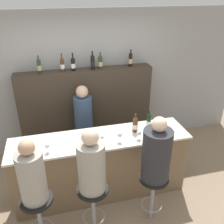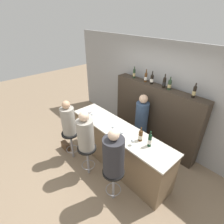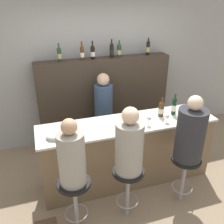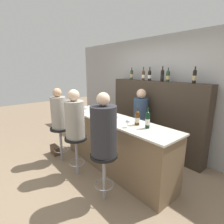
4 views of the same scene
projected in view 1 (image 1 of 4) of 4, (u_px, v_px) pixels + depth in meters
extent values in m
plane|color=#8C755B|center=(106.00, 204.00, 3.73)|extent=(16.00, 16.00, 0.00)
cube|color=#9E9E9E|center=(84.00, 83.00, 4.64)|extent=(6.40, 0.05, 2.60)
cube|color=brown|center=(101.00, 167.00, 3.76)|extent=(2.51, 0.58, 0.97)
cube|color=beige|center=(100.00, 139.00, 3.53)|extent=(2.55, 0.62, 0.03)
cube|color=#382D23|center=(87.00, 112.00, 4.66)|extent=(2.39, 0.28, 1.63)
cylinder|color=#4C2D14|center=(135.00, 126.00, 3.63)|extent=(0.08, 0.08, 0.19)
cylinder|color=beige|center=(135.00, 126.00, 3.64)|extent=(0.08, 0.08, 0.08)
sphere|color=#4C2D14|center=(135.00, 120.00, 3.59)|extent=(0.08, 0.08, 0.08)
cylinder|color=#4C2D14|center=(136.00, 116.00, 3.56)|extent=(0.02, 0.02, 0.09)
cylinder|color=black|center=(149.00, 123.00, 3.67)|extent=(0.07, 0.07, 0.23)
cylinder|color=white|center=(149.00, 124.00, 3.68)|extent=(0.07, 0.07, 0.09)
sphere|color=black|center=(149.00, 116.00, 3.62)|extent=(0.07, 0.07, 0.07)
cylinder|color=black|center=(149.00, 113.00, 3.60)|extent=(0.02, 0.02, 0.08)
cylinder|color=#233823|center=(39.00, 67.00, 4.08)|extent=(0.07, 0.07, 0.20)
cylinder|color=tan|center=(39.00, 68.00, 4.09)|extent=(0.07, 0.07, 0.08)
sphere|color=#233823|center=(38.00, 61.00, 4.04)|extent=(0.07, 0.07, 0.07)
cylinder|color=#233823|center=(38.00, 58.00, 4.01)|extent=(0.02, 0.02, 0.08)
cylinder|color=#4C2D14|center=(62.00, 66.00, 4.17)|extent=(0.06, 0.06, 0.19)
cylinder|color=white|center=(62.00, 66.00, 4.17)|extent=(0.07, 0.07, 0.08)
sphere|color=#4C2D14|center=(62.00, 60.00, 4.13)|extent=(0.06, 0.06, 0.06)
cylinder|color=#4C2D14|center=(62.00, 56.00, 4.10)|extent=(0.02, 0.02, 0.10)
cylinder|color=black|center=(73.00, 65.00, 4.21)|extent=(0.07, 0.07, 0.19)
cylinder|color=white|center=(73.00, 66.00, 4.21)|extent=(0.07, 0.07, 0.08)
sphere|color=black|center=(73.00, 59.00, 4.17)|extent=(0.07, 0.07, 0.07)
cylinder|color=black|center=(73.00, 56.00, 4.14)|extent=(0.02, 0.02, 0.10)
cylinder|color=black|center=(93.00, 63.00, 4.28)|extent=(0.07, 0.07, 0.21)
cylinder|color=black|center=(93.00, 64.00, 4.29)|extent=(0.07, 0.07, 0.08)
sphere|color=black|center=(92.00, 57.00, 4.23)|extent=(0.07, 0.07, 0.07)
cylinder|color=black|center=(92.00, 54.00, 4.21)|extent=(0.02, 0.02, 0.09)
cylinder|color=#233823|center=(100.00, 63.00, 4.32)|extent=(0.08, 0.08, 0.19)
cylinder|color=tan|center=(100.00, 64.00, 4.32)|extent=(0.08, 0.08, 0.08)
sphere|color=#233823|center=(100.00, 58.00, 4.27)|extent=(0.08, 0.08, 0.08)
cylinder|color=#233823|center=(100.00, 55.00, 4.25)|extent=(0.02, 0.02, 0.08)
cylinder|color=black|center=(130.00, 60.00, 4.43)|extent=(0.07, 0.07, 0.22)
cylinder|color=tan|center=(130.00, 61.00, 4.44)|extent=(0.07, 0.07, 0.09)
sphere|color=black|center=(131.00, 54.00, 4.38)|extent=(0.07, 0.07, 0.07)
cylinder|color=black|center=(131.00, 52.00, 4.36)|extent=(0.02, 0.02, 0.08)
cylinder|color=silver|center=(48.00, 152.00, 3.22)|extent=(0.06, 0.06, 0.00)
cylinder|color=silver|center=(48.00, 150.00, 3.21)|extent=(0.01, 0.01, 0.06)
sphere|color=silver|center=(47.00, 146.00, 3.18)|extent=(0.06, 0.06, 0.06)
cylinder|color=silver|center=(102.00, 144.00, 3.38)|extent=(0.07, 0.07, 0.00)
cylinder|color=silver|center=(102.00, 141.00, 3.36)|extent=(0.01, 0.01, 0.08)
sphere|color=silver|center=(102.00, 137.00, 3.33)|extent=(0.06, 0.06, 0.06)
cylinder|color=silver|center=(120.00, 141.00, 3.44)|extent=(0.07, 0.07, 0.00)
cylinder|color=silver|center=(120.00, 139.00, 3.42)|extent=(0.01, 0.01, 0.07)
sphere|color=silver|center=(120.00, 135.00, 3.39)|extent=(0.07, 0.07, 0.07)
cylinder|color=silver|center=(139.00, 139.00, 3.50)|extent=(0.06, 0.06, 0.00)
cylinder|color=silver|center=(139.00, 137.00, 3.48)|extent=(0.01, 0.01, 0.06)
sphere|color=silver|center=(139.00, 133.00, 3.46)|extent=(0.07, 0.07, 0.07)
cylinder|color=#B7B7BC|center=(24.00, 150.00, 3.21)|extent=(0.23, 0.23, 0.05)
cylinder|color=gray|center=(40.00, 222.00, 3.05)|extent=(0.05, 0.05, 0.69)
cylinder|color=black|center=(36.00, 200.00, 2.88)|extent=(0.39, 0.39, 0.04)
cylinder|color=gray|center=(32.00, 178.00, 2.73)|extent=(0.30, 0.30, 0.63)
sphere|color=tan|center=(26.00, 147.00, 2.55)|extent=(0.17, 0.17, 0.17)
cylinder|color=gray|center=(94.00, 211.00, 3.19)|extent=(0.05, 0.05, 0.69)
torus|color=gray|center=(94.00, 216.00, 3.24)|extent=(0.29, 0.29, 0.02)
cylinder|color=black|center=(93.00, 189.00, 3.03)|extent=(0.39, 0.39, 0.04)
cylinder|color=gray|center=(92.00, 167.00, 2.88)|extent=(0.33, 0.33, 0.64)
sphere|color=beige|center=(90.00, 137.00, 2.69)|extent=(0.19, 0.19, 0.19)
cylinder|color=gray|center=(152.00, 199.00, 3.37)|extent=(0.05, 0.05, 0.69)
torus|color=gray|center=(151.00, 204.00, 3.42)|extent=(0.29, 0.29, 0.02)
cylinder|color=black|center=(154.00, 178.00, 3.21)|extent=(0.39, 0.39, 0.04)
cylinder|color=#28282D|center=(156.00, 155.00, 3.04)|extent=(0.36, 0.36, 0.69)
sphere|color=beige|center=(159.00, 124.00, 2.85)|extent=(0.18, 0.18, 0.18)
cylinder|color=#334766|center=(84.00, 130.00, 4.42)|extent=(0.31, 0.31, 1.26)
sphere|color=#D8AD8C|center=(82.00, 92.00, 4.09)|extent=(0.21, 0.21, 0.21)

